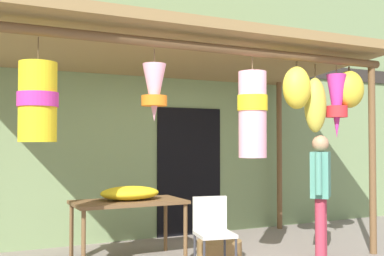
% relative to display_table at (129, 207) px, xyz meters
% --- Properties ---
extents(shop_facade, '(11.57, 0.29, 4.43)m').
position_rel_display_table_xyz_m(shop_facade, '(0.78, 1.28, 1.55)').
color(shop_facade, '#7A9360').
rests_on(shop_facade, ground_plane).
extents(market_stall_canopy, '(5.30, 2.51, 2.77)m').
position_rel_display_table_xyz_m(market_stall_canopy, '(0.70, -0.26, 1.74)').
color(market_stall_canopy, brown).
rests_on(market_stall_canopy, ground_plane).
extents(display_table, '(1.36, 0.72, 0.74)m').
position_rel_display_table_xyz_m(display_table, '(0.00, 0.00, 0.00)').
color(display_table, brown).
rests_on(display_table, ground_plane).
extents(flower_heap_on_table, '(0.74, 0.52, 0.17)m').
position_rel_display_table_xyz_m(flower_heap_on_table, '(0.05, 0.04, 0.16)').
color(flower_heap_on_table, yellow).
rests_on(flower_heap_on_table, display_table).
extents(folding_chair, '(0.47, 0.47, 0.84)m').
position_rel_display_table_xyz_m(folding_chair, '(0.68, -0.90, -0.16)').
color(folding_chair, beige).
rests_on(folding_chair, ground_plane).
extents(wicker_basket_by_table, '(0.56, 0.56, 0.23)m').
position_rel_display_table_xyz_m(wicker_basket_by_table, '(1.05, -0.41, -0.55)').
color(wicker_basket_by_table, olive).
rests_on(wicker_basket_by_table, ground_plane).
extents(vendor_in_orange, '(0.46, 0.43, 1.55)m').
position_rel_display_table_xyz_m(vendor_in_orange, '(2.23, -0.94, 0.24)').
color(vendor_in_orange, '#B23347').
rests_on(vendor_in_orange, ground_plane).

